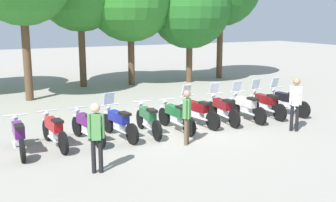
% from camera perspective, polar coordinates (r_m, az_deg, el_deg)
% --- Properties ---
extents(ground_plane, '(80.00, 80.00, 0.00)m').
position_cam_1_polar(ground_plane, '(13.66, 0.93, -4.08)').
color(ground_plane, gray).
extents(motorcycle_0, '(0.62, 2.19, 0.99)m').
position_cam_1_polar(motorcycle_0, '(11.97, -20.37, -4.62)').
color(motorcycle_0, black).
rests_on(motorcycle_0, ground_plane).
extents(motorcycle_1, '(0.62, 2.19, 0.99)m').
position_cam_1_polar(motorcycle_1, '(12.24, -15.83, -3.97)').
color(motorcycle_1, black).
rests_on(motorcycle_1, ground_plane).
extents(motorcycle_2, '(0.65, 2.17, 0.99)m').
position_cam_1_polar(motorcycle_2, '(12.48, -11.38, -3.45)').
color(motorcycle_2, black).
rests_on(motorcycle_2, ground_plane).
extents(motorcycle_3, '(0.63, 2.18, 1.37)m').
position_cam_1_polar(motorcycle_3, '(12.71, -7.00, -2.96)').
color(motorcycle_3, black).
rests_on(motorcycle_3, ground_plane).
extents(motorcycle_4, '(0.62, 2.19, 0.99)m').
position_cam_1_polar(motorcycle_4, '(13.08, -2.86, -2.53)').
color(motorcycle_4, black).
rests_on(motorcycle_4, ground_plane).
extents(motorcycle_5, '(0.62, 2.19, 0.99)m').
position_cam_1_polar(motorcycle_5, '(13.46, 1.08, -2.11)').
color(motorcycle_5, black).
rests_on(motorcycle_5, ground_plane).
extents(motorcycle_6, '(0.65, 2.17, 1.37)m').
position_cam_1_polar(motorcycle_6, '(14.15, 4.15, -1.39)').
color(motorcycle_6, black).
rests_on(motorcycle_6, ground_plane).
extents(motorcycle_7, '(0.62, 2.19, 1.37)m').
position_cam_1_polar(motorcycle_7, '(14.62, 7.67, -1.03)').
color(motorcycle_7, black).
rests_on(motorcycle_7, ground_plane).
extents(motorcycle_8, '(0.62, 2.19, 1.37)m').
position_cam_1_polar(motorcycle_8, '(15.13, 10.96, -0.72)').
color(motorcycle_8, black).
rests_on(motorcycle_8, ground_plane).
extents(motorcycle_9, '(0.62, 2.19, 1.37)m').
position_cam_1_polar(motorcycle_9, '(15.82, 13.59, -0.29)').
color(motorcycle_9, black).
rests_on(motorcycle_9, ground_plane).
extents(motorcycle_10, '(0.62, 2.19, 1.37)m').
position_cam_1_polar(motorcycle_10, '(16.44, 16.35, 0.01)').
color(motorcycle_10, black).
rests_on(motorcycle_10, ground_plane).
extents(person_0, '(0.40, 0.29, 1.74)m').
position_cam_1_polar(person_0, '(9.82, -10.12, -4.38)').
color(person_0, black).
rests_on(person_0, ground_plane).
extents(person_1, '(0.34, 0.34, 1.64)m').
position_cam_1_polar(person_1, '(11.89, 2.68, -1.74)').
color(person_1, brown).
rests_on(person_1, ground_plane).
extents(person_2, '(0.34, 0.34, 1.79)m').
position_cam_1_polar(person_2, '(13.90, 17.60, 0.14)').
color(person_2, black).
rests_on(person_2, ground_plane).
extents(tree_4, '(4.67, 4.67, 6.63)m').
position_cam_1_polar(tree_4, '(23.50, 3.10, 13.08)').
color(tree_4, brown).
rests_on(tree_4, ground_plane).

